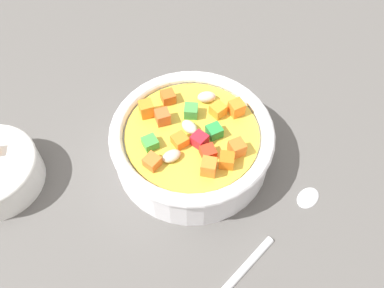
# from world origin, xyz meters

# --- Properties ---
(ground_plane) EXTENTS (1.40, 1.40, 0.02)m
(ground_plane) POSITION_xyz_m (0.00, 0.00, -0.01)
(ground_plane) COLOR #565451
(soup_bowl_main) EXTENTS (0.18, 0.18, 0.06)m
(soup_bowl_main) POSITION_xyz_m (0.00, 0.00, 0.03)
(soup_bowl_main) COLOR white
(soup_bowl_main) RESTS_ON ground_plane
(spoon) EXTENTS (0.07, 0.21, 0.01)m
(spoon) POSITION_xyz_m (0.14, -0.00, 0.00)
(spoon) COLOR silver
(spoon) RESTS_ON ground_plane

